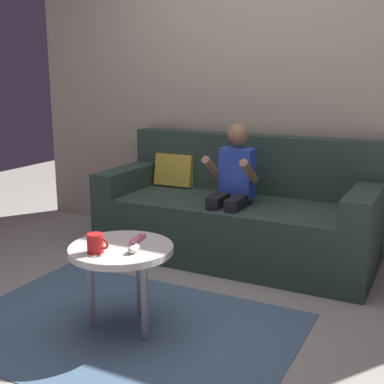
{
  "coord_description": "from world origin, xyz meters",
  "views": [
    {
      "loc": [
        1.28,
        -2.03,
        1.3
      ],
      "look_at": [
        -0.08,
        0.64,
        0.61
      ],
      "focal_mm": 47.86,
      "sensor_mm": 36.0,
      "label": 1
    }
  ],
  "objects_px": {
    "coffee_table": "(122,255)",
    "coffee_mug": "(96,243)",
    "game_remote_pink_near_edge": "(138,239)",
    "person_seated_on_couch": "(232,186)",
    "nunchuk_white": "(134,248)",
    "couch": "(237,215)"
  },
  "relations": [
    {
      "from": "coffee_table",
      "to": "coffee_mug",
      "type": "distance_m",
      "value": 0.18
    },
    {
      "from": "game_remote_pink_near_edge",
      "to": "person_seated_on_couch",
      "type": "bearing_deg",
      "value": 84.33
    },
    {
      "from": "nunchuk_white",
      "to": "coffee_mug",
      "type": "xyz_separation_m",
      "value": [
        -0.16,
        -0.09,
        0.03
      ]
    },
    {
      "from": "couch",
      "to": "nunchuk_white",
      "type": "xyz_separation_m",
      "value": [
        0.01,
        -1.35,
        0.17
      ]
    },
    {
      "from": "game_remote_pink_near_edge",
      "to": "coffee_mug",
      "type": "bearing_deg",
      "value": -109.83
    },
    {
      "from": "nunchuk_white",
      "to": "couch",
      "type": "bearing_deg",
      "value": 90.35
    },
    {
      "from": "couch",
      "to": "person_seated_on_couch",
      "type": "height_order",
      "value": "person_seated_on_couch"
    },
    {
      "from": "nunchuk_white",
      "to": "coffee_mug",
      "type": "height_order",
      "value": "coffee_mug"
    },
    {
      "from": "couch",
      "to": "game_remote_pink_near_edge",
      "type": "bearing_deg",
      "value": -93.19
    },
    {
      "from": "coffee_table",
      "to": "game_remote_pink_near_edge",
      "type": "bearing_deg",
      "value": 70.66
    },
    {
      "from": "couch",
      "to": "coffee_table",
      "type": "distance_m",
      "value": 1.31
    },
    {
      "from": "coffee_table",
      "to": "game_remote_pink_near_edge",
      "type": "height_order",
      "value": "game_remote_pink_near_edge"
    },
    {
      "from": "game_remote_pink_near_edge",
      "to": "nunchuk_white",
      "type": "relative_size",
      "value": 1.52
    },
    {
      "from": "person_seated_on_couch",
      "to": "game_remote_pink_near_edge",
      "type": "xyz_separation_m",
      "value": [
        -0.1,
        -1.02,
        -0.09
      ]
    },
    {
      "from": "couch",
      "to": "coffee_table",
      "type": "relative_size",
      "value": 3.66
    },
    {
      "from": "game_remote_pink_near_edge",
      "to": "nunchuk_white",
      "type": "xyz_separation_m",
      "value": [
        0.08,
        -0.15,
        0.01
      ]
    },
    {
      "from": "couch",
      "to": "nunchuk_white",
      "type": "height_order",
      "value": "couch"
    },
    {
      "from": "coffee_mug",
      "to": "coffee_table",
      "type": "bearing_deg",
      "value": 69.83
    },
    {
      "from": "couch",
      "to": "game_remote_pink_near_edge",
      "type": "height_order",
      "value": "couch"
    },
    {
      "from": "person_seated_on_couch",
      "to": "couch",
      "type": "bearing_deg",
      "value": 100.71
    },
    {
      "from": "couch",
      "to": "coffee_mug",
      "type": "distance_m",
      "value": 1.46
    },
    {
      "from": "coffee_table",
      "to": "game_remote_pink_near_edge",
      "type": "distance_m",
      "value": 0.12
    }
  ]
}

